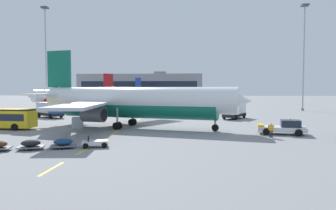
% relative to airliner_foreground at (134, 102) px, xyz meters
% --- Properties ---
extents(ground, '(400.00, 400.00, 0.00)m').
position_rel_airliner_foreground_xyz_m(ground, '(20.50, 20.72, -3.95)').
color(ground, gray).
extents(apron_paint_markings, '(8.00, 97.16, 0.01)m').
position_rel_airliner_foreground_xyz_m(apron_paint_markings, '(-1.50, 19.43, -3.95)').
color(apron_paint_markings, yellow).
rests_on(apron_paint_markings, ground).
extents(airliner_foreground, '(34.48, 33.63, 12.20)m').
position_rel_airliner_foreground_xyz_m(airliner_foreground, '(0.00, 0.00, 0.00)').
color(airliner_foreground, white).
rests_on(airliner_foreground, ground).
extents(pushback_tug, '(6.42, 4.04, 2.08)m').
position_rel_airliner_foreground_xyz_m(pushback_tug, '(20.80, -5.11, -3.05)').
color(pushback_tug, silver).
rests_on(pushback_tug, ground).
extents(airliner_mid_left, '(24.47, 25.45, 10.42)m').
position_rel_airliner_foreground_xyz_m(airliner_mid_left, '(-20.53, 83.91, -0.58)').
color(airliner_mid_left, white).
rests_on(airliner_mid_left, ground).
extents(airliner_far_center, '(26.97, 28.98, 11.13)m').
position_rel_airliner_foreground_xyz_m(airliner_far_center, '(-26.82, 47.21, -0.35)').
color(airliner_far_center, white).
rests_on(airliner_far_center, ground).
extents(catering_truck, '(7.11, 5.97, 3.14)m').
position_rel_airliner_foreground_xyz_m(catering_truck, '(-20.57, 15.06, -2.30)').
color(catering_truck, black).
rests_on(catering_truck, ground).
extents(ground_power_truck, '(5.50, 7.28, 3.14)m').
position_rel_airliner_foreground_xyz_m(ground_power_truck, '(17.42, 15.90, -2.30)').
color(ground_power_truck, black).
rests_on(ground_power_truck, ground).
extents(baggage_train, '(11.52, 4.83, 1.14)m').
position_rel_airliner_foreground_xyz_m(baggage_train, '(-5.32, -17.08, -3.42)').
color(baggage_train, silver).
rests_on(baggage_train, ground).
extents(ground_crew_worker, '(0.71, 0.34, 1.79)m').
position_rel_airliner_foreground_xyz_m(ground_crew_worker, '(18.47, -8.11, -2.92)').
color(ground_crew_worker, '#232328').
rests_on(ground_crew_worker, ground).
extents(uld_cargo_container, '(1.96, 1.93, 1.60)m').
position_rel_airliner_foreground_xyz_m(uld_cargo_container, '(-8.54, -0.66, -3.15)').
color(uld_cargo_container, '#B7BCC6').
rests_on(uld_cargo_container, ground).
extents(apron_light_mast_near, '(1.80, 1.80, 30.09)m').
position_rel_airliner_foreground_xyz_m(apron_light_mast_near, '(-34.47, 42.36, 14.34)').
color(apron_light_mast_near, slate).
rests_on(apron_light_mast_near, ground).
extents(apron_light_mast_far, '(1.80, 1.80, 28.68)m').
position_rel_airliner_foreground_xyz_m(apron_light_mast_far, '(39.09, 40.39, 13.59)').
color(apron_light_mast_far, slate).
rests_on(apron_light_mast_far, ground).
extents(terminal_satellite, '(60.53, 26.17, 14.76)m').
position_rel_airliner_foreground_xyz_m(terminal_satellite, '(-16.66, 111.46, 2.65)').
color(terminal_satellite, gray).
rests_on(terminal_satellite, ground).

